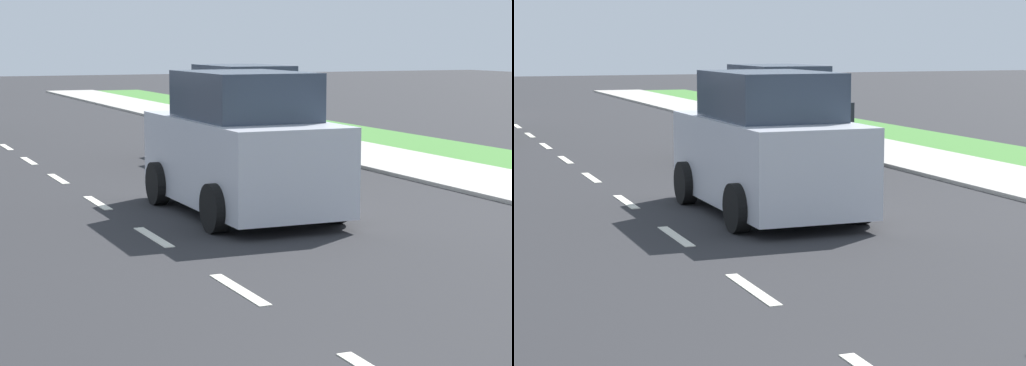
{
  "view_description": "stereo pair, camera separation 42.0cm",
  "coord_description": "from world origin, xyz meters",
  "views": [
    {
      "loc": [
        -3.78,
        -3.55,
        2.59
      ],
      "look_at": [
        0.25,
        5.83,
        1.1
      ],
      "focal_mm": 68.78,
      "sensor_mm": 36.0,
      "label": 1
    },
    {
      "loc": [
        -3.39,
        -3.7,
        2.59
      ],
      "look_at": [
        0.25,
        5.83,
        1.1
      ],
      "focal_mm": 68.78,
      "sensor_mm": 36.0,
      "label": 2
    }
  ],
  "objects": [
    {
      "name": "ground_plane",
      "position": [
        0.0,
        21.0,
        0.0
      ],
      "size": [
        96.0,
        96.0,
        0.0
      ],
      "primitive_type": "plane",
      "color": "#28282B"
    },
    {
      "name": "car_outgoing_ahead",
      "position": [
        1.77,
        9.91,
        0.99
      ],
      "size": [
        2.04,
        4.1,
        2.13
      ],
      "color": "silver",
      "rests_on": "ground"
    },
    {
      "name": "car_parked_far",
      "position": [
        4.22,
        15.87,
        0.96
      ],
      "size": [
        1.97,
        4.2,
        2.07
      ],
      "color": "black",
      "rests_on": "ground"
    }
  ]
}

